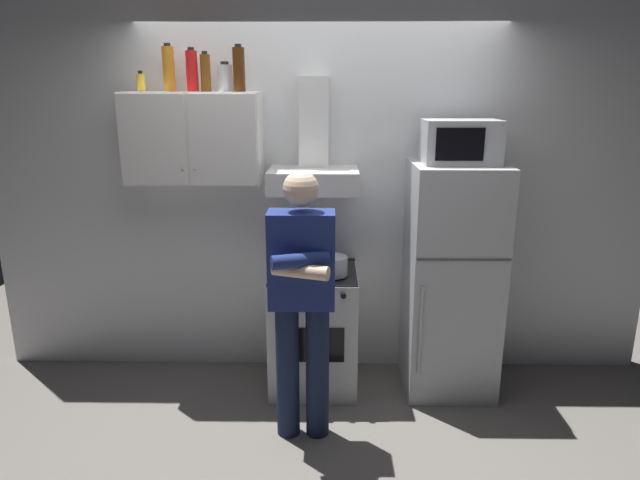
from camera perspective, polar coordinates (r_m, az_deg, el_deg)
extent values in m
plane|color=slate|center=(3.95, 0.00, -16.32)|extent=(7.00, 7.00, 0.00)
cube|color=white|center=(4.02, 0.13, 5.03)|extent=(4.80, 0.10, 2.70)
cube|color=white|center=(3.86, -12.85, 10.20)|extent=(0.90, 0.34, 0.60)
cube|color=white|center=(3.75, -16.87, 9.79)|extent=(0.43, 0.01, 0.58)
cube|color=white|center=(3.64, -10.00, 10.06)|extent=(0.43, 0.01, 0.58)
sphere|color=#B2B2B7|center=(3.70, -13.96, 7.13)|extent=(0.02, 0.02, 0.02)
sphere|color=#B2B2B7|center=(3.68, -12.75, 7.16)|extent=(0.02, 0.02, 0.02)
cube|color=white|center=(3.97, -0.68, -9.17)|extent=(0.60, 0.60, 0.85)
cube|color=black|center=(3.81, -0.70, -3.26)|extent=(0.59, 0.59, 0.01)
cube|color=black|center=(3.68, -0.81, -10.79)|extent=(0.42, 0.01, 0.24)
cylinder|color=black|center=(3.70, -2.77, -3.67)|extent=(0.16, 0.16, 0.01)
cylinder|color=black|center=(3.69, 1.28, -3.69)|extent=(0.16, 0.16, 0.01)
cylinder|color=black|center=(3.92, -2.55, -2.52)|extent=(0.16, 0.16, 0.01)
cylinder|color=black|center=(3.92, 1.26, -2.54)|extent=(0.16, 0.16, 0.01)
cylinder|color=black|center=(3.54, -4.08, -5.71)|extent=(0.04, 0.02, 0.04)
cylinder|color=black|center=(3.54, -1.97, -5.74)|extent=(0.04, 0.02, 0.04)
cylinder|color=black|center=(3.53, 0.31, -5.75)|extent=(0.04, 0.02, 0.04)
cylinder|color=black|center=(3.53, 2.43, -5.76)|extent=(0.04, 0.02, 0.04)
cube|color=white|center=(3.73, -0.69, 6.17)|extent=(0.60, 0.44, 0.15)
cube|color=white|center=(3.83, -0.65, 12.05)|extent=(0.20, 0.16, 0.60)
cube|color=silver|center=(3.92, 13.37, -4.02)|extent=(0.60, 0.60, 1.60)
cube|color=#4C4C4C|center=(3.56, 14.63, -1.99)|extent=(0.59, 0.01, 0.01)
cylinder|color=silver|center=(3.67, 10.32, -9.23)|extent=(0.02, 0.02, 0.60)
cube|color=#B7BABF|center=(3.74, 14.21, 9.81)|extent=(0.48, 0.36, 0.28)
cube|color=black|center=(3.55, 14.24, 9.54)|extent=(0.30, 0.01, 0.20)
cylinder|color=#192342|center=(3.44, -3.35, -13.31)|extent=(0.14, 0.14, 0.85)
cylinder|color=#192342|center=(3.43, -0.26, -13.35)|extent=(0.14, 0.14, 0.85)
cube|color=navy|center=(3.15, -1.92, -2.04)|extent=(0.38, 0.20, 0.56)
cylinder|color=navy|center=(3.01, -2.05, -2.11)|extent=(0.33, 0.17, 0.08)
cylinder|color=beige|center=(3.03, -2.04, -3.19)|extent=(0.33, 0.17, 0.08)
sphere|color=beige|center=(3.06, -1.99, 5.32)|extent=(0.20, 0.20, 0.20)
cylinder|color=#B7BABF|center=(3.67, 1.28, -2.68)|extent=(0.20, 0.20, 0.13)
cylinder|color=black|center=(3.65, -0.68, -2.01)|extent=(0.05, 0.01, 0.01)
cylinder|color=black|center=(3.66, 3.26, -2.03)|extent=(0.05, 0.01, 0.01)
cylinder|color=#47230F|center=(3.75, -8.36, 16.97)|extent=(0.08, 0.08, 0.27)
cylinder|color=black|center=(3.76, -8.45, 19.20)|extent=(0.04, 0.04, 0.02)
cylinder|color=#B2B5BA|center=(3.83, -9.74, 16.10)|extent=(0.10, 0.10, 0.17)
cylinder|color=black|center=(3.83, -9.81, 17.52)|extent=(0.05, 0.05, 0.02)
cylinder|color=#B7721E|center=(3.91, -15.33, 16.61)|extent=(0.08, 0.08, 0.28)
cylinder|color=black|center=(3.92, -15.49, 18.83)|extent=(0.04, 0.04, 0.02)
cylinder|color=gold|center=(3.94, -17.97, 15.16)|extent=(0.05, 0.05, 0.11)
cylinder|color=black|center=(3.94, -18.05, 16.12)|extent=(0.03, 0.03, 0.02)
cylinder|color=red|center=(3.85, -13.06, 16.58)|extent=(0.08, 0.08, 0.26)
cylinder|color=black|center=(3.85, -13.19, 18.63)|extent=(0.04, 0.04, 0.02)
cylinder|color=brown|center=(3.83, -11.71, 16.48)|extent=(0.06, 0.06, 0.23)
cylinder|color=black|center=(3.83, -11.82, 18.37)|extent=(0.04, 0.04, 0.02)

